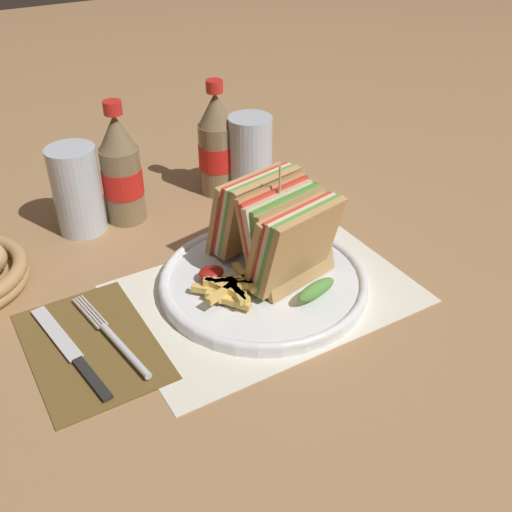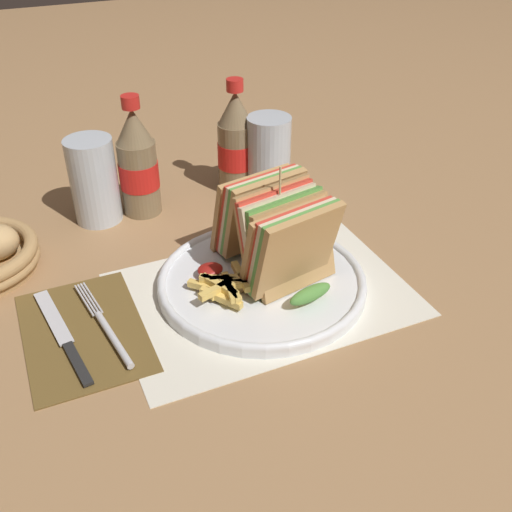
{
  "view_description": "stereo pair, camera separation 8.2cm",
  "coord_description": "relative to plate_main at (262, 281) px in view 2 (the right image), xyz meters",
  "views": [
    {
      "loc": [
        -0.38,
        -0.55,
        0.5
      ],
      "look_at": [
        -0.03,
        0.04,
        0.04
      ],
      "focal_mm": 42.0,
      "sensor_mm": 36.0,
      "label": 1
    },
    {
      "loc": [
        -0.3,
        -0.59,
        0.5
      ],
      "look_at": [
        -0.03,
        0.04,
        0.04
      ],
      "focal_mm": 42.0,
      "sensor_mm": 36.0,
      "label": 2
    }
  ],
  "objects": [
    {
      "name": "coke_bottle_far",
      "position": [
        0.08,
        0.28,
        0.07
      ],
      "size": [
        0.06,
        0.06,
        0.2
      ],
      "color": "#7A6647",
      "rests_on": "ground_plane"
    },
    {
      "name": "club_sandwich",
      "position": [
        0.03,
        0.01,
        0.07
      ],
      "size": [
        0.14,
        0.21,
        0.16
      ],
      "color": "tan",
      "rests_on": "plate_main"
    },
    {
      "name": "coke_bottle_near",
      "position": [
        -0.09,
        0.27,
        0.07
      ],
      "size": [
        0.06,
        0.06,
        0.2
      ],
      "color": "#7A6647",
      "rests_on": "ground_plane"
    },
    {
      "name": "napkin",
      "position": [
        -0.24,
        0.0,
        -0.01
      ],
      "size": [
        0.15,
        0.22,
        0.0
      ],
      "color": "brown",
      "rests_on": "ground_plane"
    },
    {
      "name": "fork",
      "position": [
        -0.22,
        -0.01,
        -0.0
      ],
      "size": [
        0.04,
        0.19,
        0.01
      ],
      "rotation": [
        0.0,
        0.0,
        0.14
      ],
      "color": "silver",
      "rests_on": "napkin"
    },
    {
      "name": "fries_pile",
      "position": [
        -0.06,
        -0.02,
        0.02
      ],
      "size": [
        0.1,
        0.08,
        0.02
      ],
      "color": "#E0B756",
      "rests_on": "plate_main"
    },
    {
      "name": "glass_far",
      "position": [
        -0.17,
        0.28,
        0.05
      ],
      "size": [
        0.07,
        0.07,
        0.14
      ],
      "color": "silver",
      "rests_on": "ground_plane"
    },
    {
      "name": "glass_near",
      "position": [
        0.12,
        0.25,
        0.06
      ],
      "size": [
        0.07,
        0.07,
        0.14
      ],
      "color": "silver",
      "rests_on": "ground_plane"
    },
    {
      "name": "ketchup_blob",
      "position": [
        -0.06,
        0.03,
        0.02
      ],
      "size": [
        0.04,
        0.03,
        0.01
      ],
      "color": "maroon",
      "rests_on": "plate_main"
    },
    {
      "name": "ground_plane",
      "position": [
        0.03,
        -0.02,
        -0.01
      ],
      "size": [
        4.0,
        4.0,
        0.0
      ],
      "primitive_type": "plane",
      "color": "#9E754C"
    },
    {
      "name": "knife",
      "position": [
        -0.27,
        0.0,
        -0.0
      ],
      "size": [
        0.04,
        0.2,
        0.0
      ],
      "rotation": [
        0.0,
        0.0,
        0.14
      ],
      "color": "black",
      "rests_on": "napkin"
    },
    {
      "name": "plate_main",
      "position": [
        0.0,
        0.0,
        0.0
      ],
      "size": [
        0.29,
        0.29,
        0.02
      ],
      "color": "white",
      "rests_on": "ground_plane"
    },
    {
      "name": "placemat",
      "position": [
        -0.01,
        -0.01,
        -0.01
      ],
      "size": [
        0.39,
        0.27,
        0.0
      ],
      "color": "silver",
      "rests_on": "ground_plane"
    }
  ]
}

